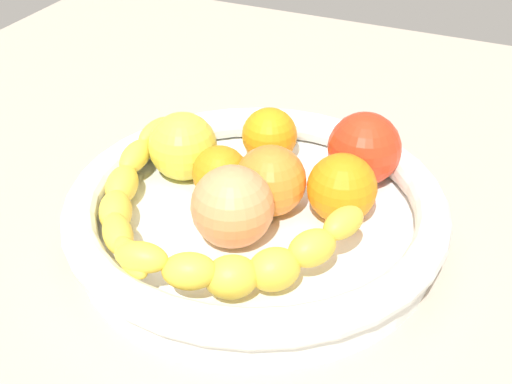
# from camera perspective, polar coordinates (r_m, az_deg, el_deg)

# --- Properties ---
(kitchen_counter) EXTENTS (1.20, 1.20, 0.03)m
(kitchen_counter) POSITION_cam_1_polar(r_m,az_deg,el_deg) (0.69, 0.00, -4.83)
(kitchen_counter) COLOR #B6A693
(kitchen_counter) RESTS_ON ground
(fruit_bowl) EXTENTS (0.36, 0.36, 0.06)m
(fruit_bowl) POSITION_cam_1_polar(r_m,az_deg,el_deg) (0.66, 0.00, -1.83)
(fruit_bowl) COLOR white
(fruit_bowl) RESTS_ON kitchen_counter
(banana_draped_left) EXTENTS (0.17, 0.15, 0.05)m
(banana_draped_left) POSITION_cam_1_polar(r_m,az_deg,el_deg) (0.57, -0.44, -5.55)
(banana_draped_left) COLOR yellow
(banana_draped_left) RESTS_ON fruit_bowl
(banana_draped_right) EXTENTS (0.13, 0.24, 0.04)m
(banana_draped_right) POSITION_cam_1_polar(r_m,az_deg,el_deg) (0.67, -10.27, -0.09)
(banana_draped_right) COLOR yellow
(banana_draped_right) RESTS_ON fruit_bowl
(orange_front) EXTENTS (0.07, 0.07, 0.07)m
(orange_front) POSITION_cam_1_polar(r_m,az_deg,el_deg) (0.66, 1.17, 0.90)
(orange_front) COLOR orange
(orange_front) RESTS_ON fruit_bowl
(orange_mid_left) EXTENTS (0.05, 0.05, 0.05)m
(orange_mid_left) POSITION_cam_1_polar(r_m,az_deg,el_deg) (0.68, -2.89, 1.51)
(orange_mid_left) COLOR orange
(orange_mid_left) RESTS_ON fruit_bowl
(orange_mid_right) EXTENTS (0.06, 0.06, 0.06)m
(orange_mid_right) POSITION_cam_1_polar(r_m,az_deg,el_deg) (0.74, 1.09, 4.57)
(orange_mid_right) COLOR orange
(orange_mid_right) RESTS_ON fruit_bowl
(orange_rear) EXTENTS (0.06, 0.06, 0.06)m
(orange_rear) POSITION_cam_1_polar(r_m,az_deg,el_deg) (0.66, 6.90, 0.30)
(orange_rear) COLOR orange
(orange_rear) RESTS_ON fruit_bowl
(tomato_red) EXTENTS (0.07, 0.07, 0.07)m
(tomato_red) POSITION_cam_1_polar(r_m,az_deg,el_deg) (0.71, 8.67, 3.45)
(tomato_red) COLOR red
(tomato_red) RESTS_ON fruit_bowl
(apple_yellow) EXTENTS (0.07, 0.07, 0.07)m
(apple_yellow) POSITION_cam_1_polar(r_m,az_deg,el_deg) (0.72, -5.88, 3.67)
(apple_yellow) COLOR yellow
(apple_yellow) RESTS_ON fruit_bowl
(peach_blush) EXTENTS (0.07, 0.07, 0.07)m
(peach_blush) POSITION_cam_1_polar(r_m,az_deg,el_deg) (0.62, -1.90, -1.18)
(peach_blush) COLOR #F9985F
(peach_blush) RESTS_ON fruit_bowl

